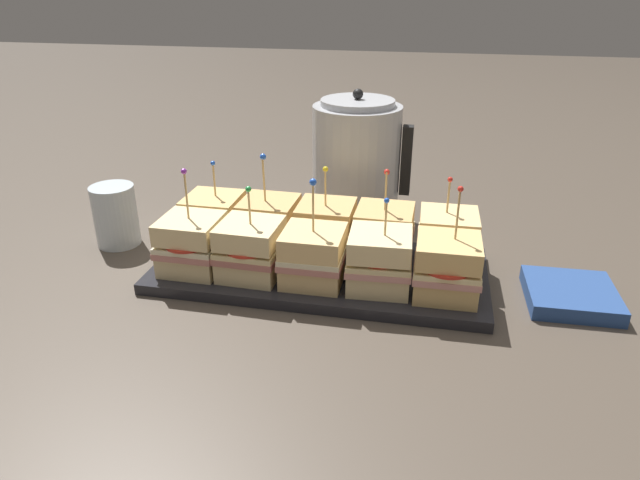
{
  "coord_description": "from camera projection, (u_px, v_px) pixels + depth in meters",
  "views": [
    {
      "loc": [
        0.17,
        -0.81,
        0.45
      ],
      "look_at": [
        0.0,
        0.0,
        0.06
      ],
      "focal_mm": 32.0,
      "sensor_mm": 36.0,
      "label": 1
    }
  ],
  "objects": [
    {
      "name": "serving_platter",
      "position": [
        320.0,
        270.0,
        0.94
      ],
      "size": [
        0.54,
        0.24,
        0.02
      ],
      "color": "#232328",
      "rests_on": "ground_plane"
    },
    {
      "name": "kettle_steel",
      "position": [
        357.0,
        161.0,
        1.13
      ],
      "size": [
        0.19,
        0.17,
        0.26
      ],
      "color": "#B7BABF",
      "rests_on": "ground_plane"
    },
    {
      "name": "sandwich_back_right",
      "position": [
        384.0,
        234.0,
        0.94
      ],
      "size": [
        0.1,
        0.1,
        0.16
      ],
      "color": "tan",
      "rests_on": "serving_platter"
    },
    {
      "name": "drinking_glass",
      "position": [
        116.0,
        215.0,
        1.03
      ],
      "size": [
        0.08,
        0.08,
        0.11
      ],
      "color": "silver",
      "rests_on": "ground_plane"
    },
    {
      "name": "sandwich_front_far_right",
      "position": [
        447.0,
        267.0,
        0.84
      ],
      "size": [
        0.1,
        0.1,
        0.17
      ],
      "color": "tan",
      "rests_on": "serving_platter"
    },
    {
      "name": "sandwich_front_left",
      "position": [
        251.0,
        249.0,
        0.89
      ],
      "size": [
        0.1,
        0.1,
        0.15
      ],
      "color": "beige",
      "rests_on": "serving_platter"
    },
    {
      "name": "ground_plane",
      "position": [
        320.0,
        275.0,
        0.94
      ],
      "size": [
        6.0,
        6.0,
        0.0
      ],
      "primitive_type": "plane",
      "color": "#4C4238"
    },
    {
      "name": "sandwich_front_center",
      "position": [
        314.0,
        256.0,
        0.87
      ],
      "size": [
        0.1,
        0.1,
        0.17
      ],
      "color": "#DBB77A",
      "rests_on": "serving_platter"
    },
    {
      "name": "napkin_stack",
      "position": [
        571.0,
        295.0,
        0.86
      ],
      "size": [
        0.13,
        0.13,
        0.02
      ],
      "color": "navy",
      "rests_on": "ground_plane"
    },
    {
      "name": "sandwich_front_right",
      "position": [
        380.0,
        260.0,
        0.86
      ],
      "size": [
        0.1,
        0.1,
        0.15
      ],
      "color": "beige",
      "rests_on": "serving_platter"
    },
    {
      "name": "sandwich_front_far_left",
      "position": [
        192.0,
        244.0,
        0.91
      ],
      "size": [
        0.1,
        0.1,
        0.17
      ],
      "color": "beige",
      "rests_on": "serving_platter"
    },
    {
      "name": "sandwich_back_center",
      "position": [
        326.0,
        229.0,
        0.96
      ],
      "size": [
        0.1,
        0.1,
        0.16
      ],
      "color": "tan",
      "rests_on": "serving_platter"
    },
    {
      "name": "sandwich_back_far_left",
      "position": [
        214.0,
        220.0,
        1.0
      ],
      "size": [
        0.1,
        0.1,
        0.15
      ],
      "color": "tan",
      "rests_on": "serving_platter"
    },
    {
      "name": "sandwich_back_far_right",
      "position": [
        447.0,
        239.0,
        0.93
      ],
      "size": [
        0.1,
        0.1,
        0.15
      ],
      "color": "#DBB77A",
      "rests_on": "serving_platter"
    },
    {
      "name": "sandwich_back_left",
      "position": [
        269.0,
        224.0,
        0.98
      ],
      "size": [
        0.1,
        0.1,
        0.17
      ],
      "color": "tan",
      "rests_on": "serving_platter"
    }
  ]
}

